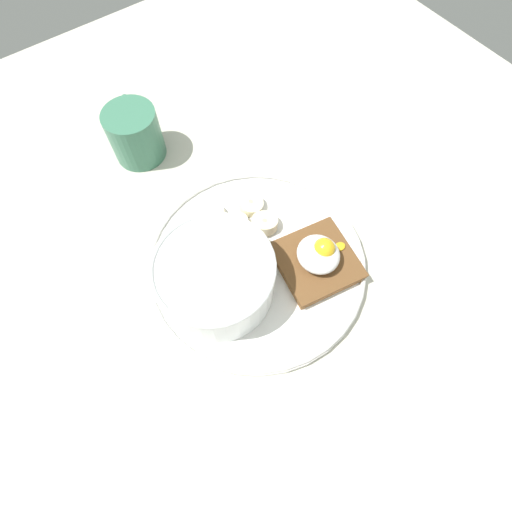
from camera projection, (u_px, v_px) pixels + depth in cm
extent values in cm
cube|color=beige|center=(256.00, 269.00, 54.10)|extent=(120.00, 120.00, 2.00)
cylinder|color=white|center=(256.00, 264.00, 52.75)|extent=(28.82, 28.82, 1.00)
torus|color=white|center=(256.00, 262.00, 52.04)|extent=(28.62, 28.62, 0.60)
cylinder|color=white|center=(215.00, 278.00, 47.80)|extent=(14.29, 14.29, 6.55)
torus|color=white|center=(213.00, 266.00, 44.86)|extent=(14.49, 14.49, 0.60)
cylinder|color=#B06D7C|center=(216.00, 280.00, 48.48)|extent=(12.89, 12.89, 4.63)
ellipsoid|color=#B06D7C|center=(214.00, 273.00, 46.58)|extent=(12.24, 12.24, 1.20)
ellipsoid|color=tan|center=(209.00, 265.00, 46.57)|extent=(2.29, 2.11, 0.83)
ellipsoid|color=#9D6645|center=(220.00, 279.00, 45.79)|extent=(2.26, 2.04, 0.82)
ellipsoid|color=beige|center=(194.00, 255.00, 47.34)|extent=(1.34, 1.04, 0.51)
ellipsoid|color=tan|center=(218.00, 274.00, 46.16)|extent=(1.78, 1.28, 0.71)
cube|color=brown|center=(317.00, 260.00, 50.97)|extent=(11.20, 11.20, 0.30)
cube|color=brown|center=(316.00, 262.00, 51.54)|extent=(10.98, 10.98, 1.49)
ellipsoid|color=white|center=(318.00, 254.00, 49.62)|extent=(5.56, 5.27, 2.82)
sphere|color=yellow|center=(324.00, 249.00, 49.01)|extent=(2.78, 2.78, 2.78)
ellipsoid|color=yellow|center=(340.00, 246.00, 51.47)|extent=(1.36, 1.64, 0.36)
cylinder|color=#F8EBC0|center=(251.00, 204.00, 55.38)|extent=(4.96, 4.96, 1.94)
cylinder|color=#C1B795|center=(251.00, 202.00, 54.77)|extent=(0.88, 0.88, 0.22)
cylinder|color=#EEE8BC|center=(238.00, 222.00, 54.47)|extent=(3.44, 3.39, 1.12)
cylinder|color=#BAB592|center=(238.00, 221.00, 54.06)|extent=(0.62, 0.61, 0.16)
cylinder|color=beige|center=(212.00, 215.00, 55.00)|extent=(5.06, 5.05, 1.25)
cylinder|color=#BAAA8A|center=(212.00, 213.00, 54.63)|extent=(0.91, 0.91, 0.20)
cylinder|color=beige|center=(265.00, 223.00, 53.95)|extent=(5.24, 5.24, 2.14)
cylinder|color=#BAAD8D|center=(265.00, 221.00, 53.32)|extent=(0.92, 0.92, 0.26)
cylinder|color=#3B7559|center=(135.00, 135.00, 58.27)|extent=(7.62, 7.62, 7.89)
cylinder|color=#362016|center=(129.00, 119.00, 55.58)|extent=(6.48, 6.48, 0.40)
torus|color=#3B7559|center=(129.00, 110.00, 59.95)|extent=(4.56, 2.36, 4.47)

